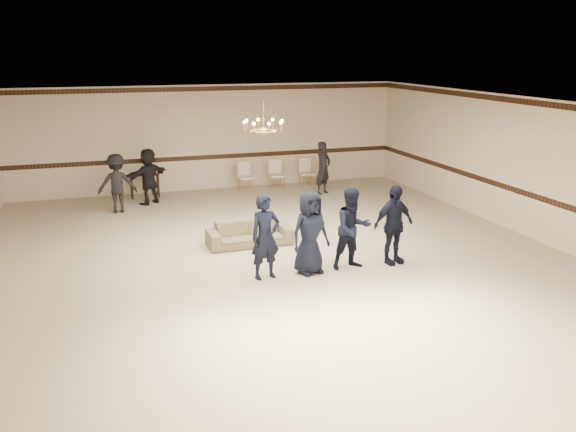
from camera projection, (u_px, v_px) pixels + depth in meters
The scene contains 16 objects.
room at pixel (278, 184), 12.63m from camera, with size 12.01×14.01×3.21m.
chair_rail at pixel (211, 157), 19.19m from camera, with size 12.00×0.02×0.14m, color #361C10.
crown_molding at pixel (208, 89), 18.64m from camera, with size 12.00×0.02×0.14m, color #361C10.
chandelier at pixel (263, 116), 13.21m from camera, with size 0.94×0.94×0.89m, color gold, non-canonical shape.
boy_a at pixel (265, 237), 11.73m from camera, with size 0.60×0.39×1.64m, color black.
boy_b at pixel (310, 233), 12.00m from camera, with size 0.80×0.52×1.64m, color black.
boy_c at pixel (353, 229), 12.27m from camera, with size 0.80×0.62×1.64m, color black.
boy_d at pixel (393, 225), 12.54m from camera, with size 0.96×0.40×1.64m, color black.
settee at pixel (249, 233), 13.84m from camera, with size 1.88×0.74×0.55m, color #796E51.
adult_left at pixel (117, 183), 16.48m from camera, with size 1.02×0.59×1.58m, color black.
adult_mid at pixel (149, 176), 17.39m from camera, with size 1.46×0.47×1.58m, color black.
adult_right at pixel (323, 168), 18.56m from camera, with size 0.58×0.38×1.58m, color black.
banquet_chair_left at pixel (245, 177), 18.94m from camera, with size 0.44×0.44×0.90m, color beige, non-canonical shape.
banquet_chair_mid at pixel (277, 175), 19.25m from camera, with size 0.44×0.44×0.90m, color beige, non-canonical shape.
banquet_chair_right at pixel (307, 173), 19.55m from camera, with size 0.44×0.44×0.90m, color beige, non-canonical shape.
console_table at pixel (145, 185), 18.24m from camera, with size 0.86×0.36×0.72m, color black.
Camera 1 is at (-3.67, -11.80, 4.29)m, focal length 38.72 mm.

